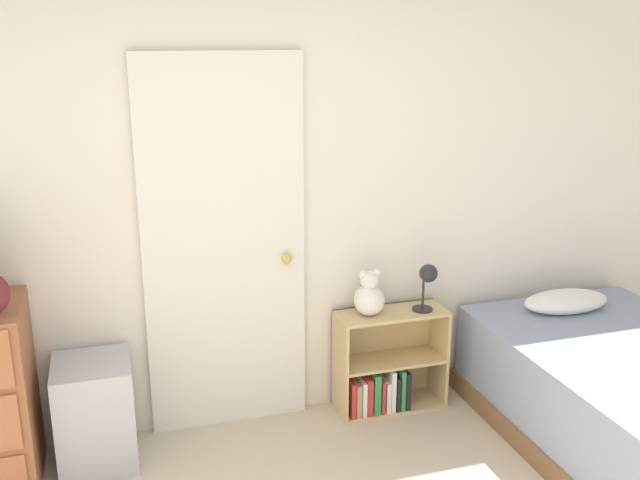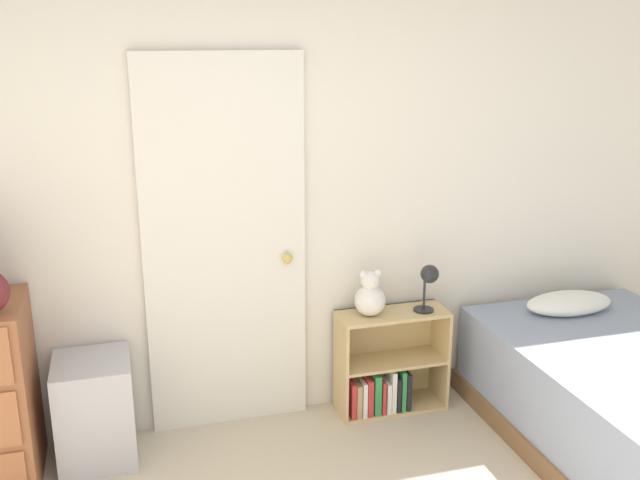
{
  "view_description": "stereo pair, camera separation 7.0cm",
  "coord_description": "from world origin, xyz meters",
  "views": [
    {
      "loc": [
        -0.7,
        -1.64,
        2.13
      ],
      "look_at": [
        0.35,
        1.75,
        1.1
      ],
      "focal_mm": 40.0,
      "sensor_mm": 36.0,
      "label": 1
    },
    {
      "loc": [
        -0.64,
        -1.66,
        2.13
      ],
      "look_at": [
        0.35,
        1.75,
        1.1
      ],
      "focal_mm": 40.0,
      "sensor_mm": 36.0,
      "label": 2
    }
  ],
  "objects": [
    {
      "name": "wall_back",
      "position": [
        0.0,
        2.03,
        1.27
      ],
      "size": [
        10.0,
        0.06,
        2.55
      ],
      "color": "silver",
      "rests_on": "ground_plane"
    },
    {
      "name": "door_closed",
      "position": [
        -0.11,
        1.97,
        1.02
      ],
      "size": [
        0.87,
        0.09,
        2.05
      ],
      "color": "silver",
      "rests_on": "ground_plane"
    },
    {
      "name": "storage_bin",
      "position": [
        -0.84,
        1.78,
        0.28
      ],
      "size": [
        0.38,
        0.4,
        0.55
      ],
      "color": "#ADADB7",
      "rests_on": "ground_plane"
    },
    {
      "name": "bookshelf",
      "position": [
        0.77,
        1.85,
        0.23
      ],
      "size": [
        0.64,
        0.25,
        0.6
      ],
      "color": "tan",
      "rests_on": "ground_plane"
    },
    {
      "name": "teddy_bear",
      "position": [
        0.67,
        1.85,
        0.71
      ],
      "size": [
        0.18,
        0.18,
        0.27
      ],
      "color": "silver",
      "rests_on": "bookshelf"
    },
    {
      "name": "desk_lamp",
      "position": [
        1.0,
        1.81,
        0.8
      ],
      "size": [
        0.13,
        0.13,
        0.28
      ],
      "color": "#262628",
      "rests_on": "bookshelf"
    },
    {
      "name": "bed",
      "position": [
        1.87,
        1.03,
        0.27
      ],
      "size": [
        1.2,
        1.91,
        0.65
      ],
      "color": "brown",
      "rests_on": "ground_plane"
    }
  ]
}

